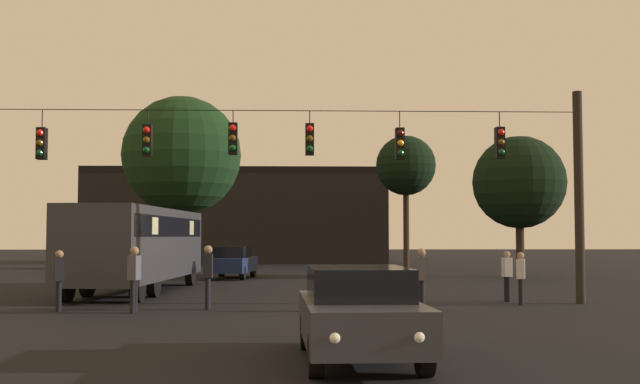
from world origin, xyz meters
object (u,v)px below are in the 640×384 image
(tree_left_silhouette, at_px, (519,182))
(tree_right_far, at_px, (406,166))
(pedestrian_crossing_left, at_px, (59,277))
(pedestrian_crossing_right, at_px, (208,273))
(pedestrian_far_side, at_px, (521,275))
(city_bus, at_px, (139,241))
(pedestrian_trailing, at_px, (134,275))
(car_near_right, at_px, (359,312))
(pedestrian_crossing_center, at_px, (422,276))
(pedestrian_near_bus, at_px, (507,273))
(tree_behind_building, at_px, (182,156))
(car_far_left, at_px, (232,262))

(tree_left_silhouette, height_order, tree_right_far, tree_right_far)
(pedestrian_crossing_left, height_order, pedestrian_crossing_right, pedestrian_crossing_right)
(pedestrian_far_side, bearing_deg, tree_left_silhouette, 73.76)
(city_bus, xyz_separation_m, pedestrian_trailing, (1.41, -7.54, -0.87))
(car_near_right, height_order, pedestrian_crossing_right, pedestrian_crossing_right)
(pedestrian_crossing_center, xyz_separation_m, tree_left_silhouette, (7.80, 17.51, 3.74))
(city_bus, height_order, pedestrian_crossing_center, city_bus)
(pedestrian_near_bus, bearing_deg, tree_behind_building, 125.69)
(pedestrian_near_bus, bearing_deg, tree_left_silhouette, 72.22)
(pedestrian_far_side, height_order, tree_behind_building, tree_behind_building)
(tree_right_far, bearing_deg, car_near_right, -99.41)
(city_bus, bearing_deg, tree_behind_building, 91.81)
(pedestrian_far_side, xyz_separation_m, tree_right_far, (0.22, 25.13, 5.48))
(car_near_right, bearing_deg, pedestrian_crossing_left, 131.05)
(pedestrian_near_bus, xyz_separation_m, tree_left_silhouette, (4.65, 14.51, 3.83))
(car_far_left, xyz_separation_m, pedestrian_crossing_left, (-3.34, -16.05, 0.13))
(city_bus, distance_m, car_near_right, 16.99)
(pedestrian_crossing_center, xyz_separation_m, pedestrian_near_bus, (3.15, 3.00, -0.09))
(pedestrian_near_bus, bearing_deg, pedestrian_trailing, -163.63)
(pedestrian_far_side, bearing_deg, pedestrian_crossing_center, -150.36)
(pedestrian_trailing, height_order, pedestrian_far_side, pedestrian_trailing)
(pedestrian_crossing_left, distance_m, pedestrian_far_side, 13.12)
(pedestrian_crossing_center, bearing_deg, tree_right_far, 82.70)
(pedestrian_trailing, relative_size, tree_behind_building, 0.18)
(car_near_right, relative_size, pedestrian_crossing_right, 2.48)
(pedestrian_trailing, distance_m, tree_right_far, 29.83)
(city_bus, height_order, pedestrian_far_side, city_bus)
(pedestrian_far_side, bearing_deg, city_bus, 155.83)
(car_far_left, distance_m, pedestrian_crossing_left, 16.39)
(pedestrian_trailing, xyz_separation_m, tree_left_silhouette, (15.48, 17.68, 3.71))
(pedestrian_near_bus, distance_m, tree_left_silhouette, 15.71)
(pedestrian_trailing, xyz_separation_m, tree_behind_building, (-1.82, 20.79, 5.32))
(pedestrian_crossing_center, relative_size, pedestrian_crossing_right, 0.96)
(car_near_right, relative_size, tree_behind_building, 0.46)
(pedestrian_near_bus, bearing_deg, car_near_right, -116.23)
(pedestrian_near_bus, bearing_deg, tree_right_far, 89.27)
(tree_right_far, bearing_deg, tree_left_silhouette, -65.34)
(car_far_left, xyz_separation_m, tree_behind_building, (-3.05, 4.25, 5.52))
(pedestrian_crossing_right, relative_size, pedestrian_trailing, 1.01)
(car_far_left, relative_size, pedestrian_far_side, 2.88)
(car_near_right, bearing_deg, city_bus, 113.31)
(pedestrian_crossing_center, height_order, pedestrian_crossing_right, pedestrian_crossing_right)
(pedestrian_crossing_center, distance_m, pedestrian_trailing, 7.68)
(pedestrian_trailing, bearing_deg, tree_left_silhouette, 48.81)
(car_far_left, height_order, tree_left_silhouette, tree_left_silhouette)
(city_bus, distance_m, pedestrian_far_side, 13.54)
(pedestrian_crossing_center, height_order, tree_right_far, tree_right_far)
(pedestrian_crossing_center, bearing_deg, pedestrian_trailing, -178.69)
(tree_behind_building, bearing_deg, pedestrian_crossing_right, -79.55)
(pedestrian_crossing_left, xyz_separation_m, tree_right_far, (13.25, 26.65, 5.42))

